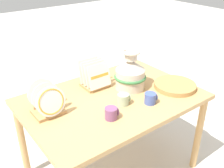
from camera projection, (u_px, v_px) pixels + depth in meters
display_table at (112, 106)px, 2.00m from camera, size 1.31×0.90×0.74m
ceramic_vase at (130, 73)px, 2.03m from camera, size 0.25×0.25×0.31m
dish_rack_round_plates at (48, 103)px, 1.73m from camera, size 0.20×0.19×0.22m
dish_rack_square_plates at (95, 78)px, 2.08m from camera, size 0.20×0.19×0.21m
wicker_charger_stack at (175, 86)px, 2.09m from camera, size 0.33×0.33×0.04m
mug_cobalt_glaze at (151, 98)px, 1.87m from camera, size 0.09×0.08×0.08m
mug_plum_glaze at (112, 113)px, 1.70m from camera, size 0.09×0.08×0.08m
mug_sage_glaze at (124, 99)px, 1.86m from camera, size 0.09×0.08×0.08m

